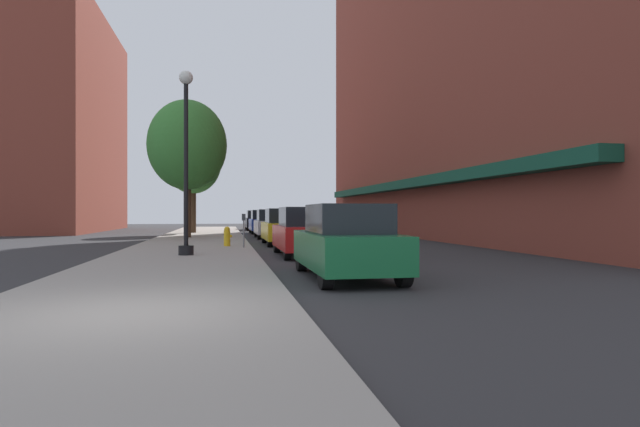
{
  "coord_description": "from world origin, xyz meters",
  "views": [
    {
      "loc": [
        1.3,
        -7.38,
        1.47
      ],
      "look_at": [
        5.49,
        15.31,
        1.44
      ],
      "focal_mm": 29.22,
      "sensor_mm": 36.0,
      "label": 1
    }
  ],
  "objects_px": {
    "tree_mid": "(187,145)",
    "car_black": "(257,221)",
    "parking_meter_near": "(244,226)",
    "car_blue": "(263,222)",
    "car_red": "(305,232)",
    "lamppost": "(186,159)",
    "car_silver": "(271,224)",
    "tree_near": "(193,162)",
    "fire_hydrant": "(227,236)",
    "car_green": "(346,242)",
    "car_yellow": "(284,227)"
  },
  "relations": [
    {
      "from": "fire_hydrant",
      "to": "tree_near",
      "type": "relative_size",
      "value": 0.11
    },
    {
      "from": "tree_near",
      "to": "lamppost",
      "type": "bearing_deg",
      "value": -87.38
    },
    {
      "from": "tree_mid",
      "to": "car_black",
      "type": "xyz_separation_m",
      "value": [
        4.68,
        14.89,
        -4.36
      ]
    },
    {
      "from": "car_green",
      "to": "car_black",
      "type": "bearing_deg",
      "value": 90.3
    },
    {
      "from": "lamppost",
      "to": "tree_mid",
      "type": "relative_size",
      "value": 0.78
    },
    {
      "from": "car_red",
      "to": "car_silver",
      "type": "xyz_separation_m",
      "value": [
        0.0,
        12.72,
        0.0
      ]
    },
    {
      "from": "parking_meter_near",
      "to": "car_black",
      "type": "xyz_separation_m",
      "value": [
        1.95,
        23.88,
        -0.14
      ]
    },
    {
      "from": "parking_meter_near",
      "to": "tree_near",
      "type": "xyz_separation_m",
      "value": [
        -2.82,
        15.84,
        3.98
      ]
    },
    {
      "from": "car_blue",
      "to": "car_silver",
      "type": "bearing_deg",
      "value": -87.93
    },
    {
      "from": "car_red",
      "to": "car_yellow",
      "type": "height_order",
      "value": "same"
    },
    {
      "from": "car_green",
      "to": "car_yellow",
      "type": "relative_size",
      "value": 1.0
    },
    {
      "from": "tree_mid",
      "to": "car_blue",
      "type": "distance_m",
      "value": 9.94
    },
    {
      "from": "lamppost",
      "to": "parking_meter_near",
      "type": "xyz_separation_m",
      "value": [
        1.95,
        3.23,
        -2.25
      ]
    },
    {
      "from": "parking_meter_near",
      "to": "car_red",
      "type": "xyz_separation_m",
      "value": [
        1.95,
        -2.86,
        -0.14
      ]
    },
    {
      "from": "parking_meter_near",
      "to": "car_blue",
      "type": "xyz_separation_m",
      "value": [
        1.95,
        16.59,
        -0.14
      ]
    },
    {
      "from": "parking_meter_near",
      "to": "car_blue",
      "type": "relative_size",
      "value": 0.3
    },
    {
      "from": "car_red",
      "to": "car_silver",
      "type": "distance_m",
      "value": 12.72
    },
    {
      "from": "parking_meter_near",
      "to": "car_red",
      "type": "bearing_deg",
      "value": -55.72
    },
    {
      "from": "car_red",
      "to": "car_yellow",
      "type": "relative_size",
      "value": 1.0
    },
    {
      "from": "tree_mid",
      "to": "car_black",
      "type": "distance_m",
      "value": 16.21
    },
    {
      "from": "parking_meter_near",
      "to": "car_yellow",
      "type": "height_order",
      "value": "car_yellow"
    },
    {
      "from": "fire_hydrant",
      "to": "tree_near",
      "type": "height_order",
      "value": "tree_near"
    },
    {
      "from": "lamppost",
      "to": "car_yellow",
      "type": "distance_m",
      "value": 8.03
    },
    {
      "from": "car_silver",
      "to": "lamppost",
      "type": "bearing_deg",
      "value": -108.39
    },
    {
      "from": "car_red",
      "to": "lamppost",
      "type": "bearing_deg",
      "value": -172.75
    },
    {
      "from": "lamppost",
      "to": "car_red",
      "type": "relative_size",
      "value": 1.37
    },
    {
      "from": "lamppost",
      "to": "fire_hydrant",
      "type": "distance_m",
      "value": 5.21
    },
    {
      "from": "tree_mid",
      "to": "car_black",
      "type": "relative_size",
      "value": 1.75
    },
    {
      "from": "car_silver",
      "to": "car_black",
      "type": "relative_size",
      "value": 1.0
    },
    {
      "from": "tree_mid",
      "to": "car_red",
      "type": "relative_size",
      "value": 1.75
    },
    {
      "from": "car_green",
      "to": "tree_near",
      "type": "bearing_deg",
      "value": 101.15
    },
    {
      "from": "car_red",
      "to": "car_yellow",
      "type": "bearing_deg",
      "value": 91.77
    },
    {
      "from": "lamppost",
      "to": "tree_near",
      "type": "bearing_deg",
      "value": 92.62
    },
    {
      "from": "fire_hydrant",
      "to": "car_black",
      "type": "relative_size",
      "value": 0.18
    },
    {
      "from": "tree_near",
      "to": "fire_hydrant",
      "type": "bearing_deg",
      "value": -81.59
    },
    {
      "from": "car_black",
      "to": "car_blue",
      "type": "bearing_deg",
      "value": -89.52
    },
    {
      "from": "car_yellow",
      "to": "car_black",
      "type": "xyz_separation_m",
      "value": [
        0.0,
        20.52,
        0.0
      ]
    },
    {
      "from": "parking_meter_near",
      "to": "car_blue",
      "type": "bearing_deg",
      "value": 83.3
    },
    {
      "from": "tree_near",
      "to": "car_red",
      "type": "relative_size",
      "value": 1.63
    },
    {
      "from": "fire_hydrant",
      "to": "lamppost",
      "type": "bearing_deg",
      "value": -107.18
    },
    {
      "from": "tree_mid",
      "to": "car_black",
      "type": "bearing_deg",
      "value": 72.55
    },
    {
      "from": "car_silver",
      "to": "car_blue",
      "type": "height_order",
      "value": "same"
    },
    {
      "from": "tree_near",
      "to": "car_black",
      "type": "xyz_separation_m",
      "value": [
        4.77,
        8.04,
        -4.12
      ]
    },
    {
      "from": "lamppost",
      "to": "car_red",
      "type": "bearing_deg",
      "value": 5.48
    },
    {
      "from": "tree_mid",
      "to": "car_red",
      "type": "distance_m",
      "value": 13.46
    },
    {
      "from": "car_red",
      "to": "fire_hydrant",
      "type": "bearing_deg",
      "value": 125.32
    },
    {
      "from": "car_red",
      "to": "car_black",
      "type": "bearing_deg",
      "value": 91.77
    },
    {
      "from": "fire_hydrant",
      "to": "car_blue",
      "type": "height_order",
      "value": "car_blue"
    },
    {
      "from": "fire_hydrant",
      "to": "car_green",
      "type": "xyz_separation_m",
      "value": [
        2.58,
        -10.06,
        0.29
      ]
    },
    {
      "from": "tree_near",
      "to": "car_blue",
      "type": "xyz_separation_m",
      "value": [
        4.77,
        0.75,
        -4.12
      ]
    }
  ]
}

